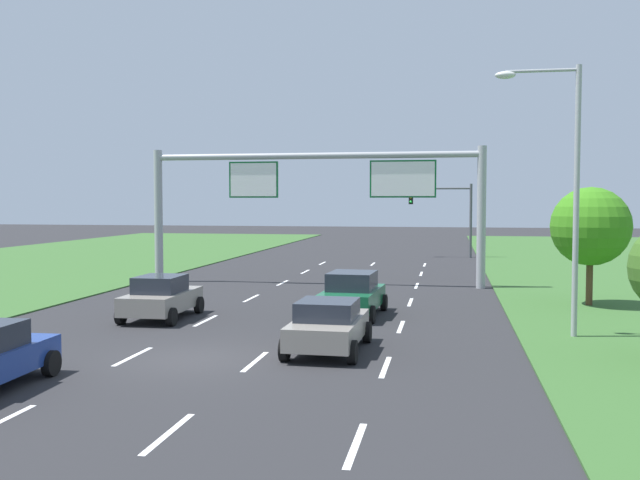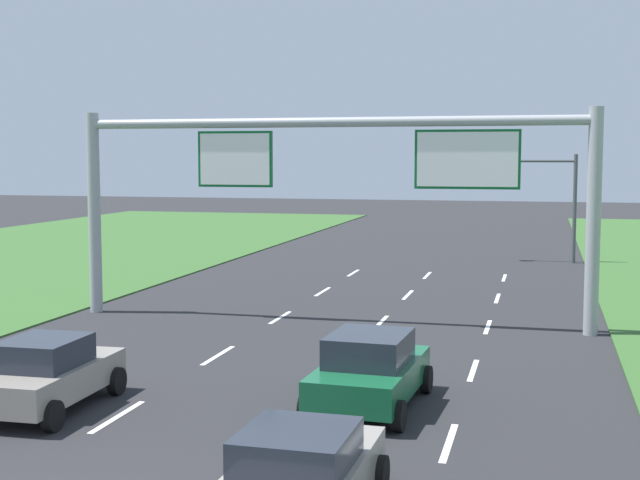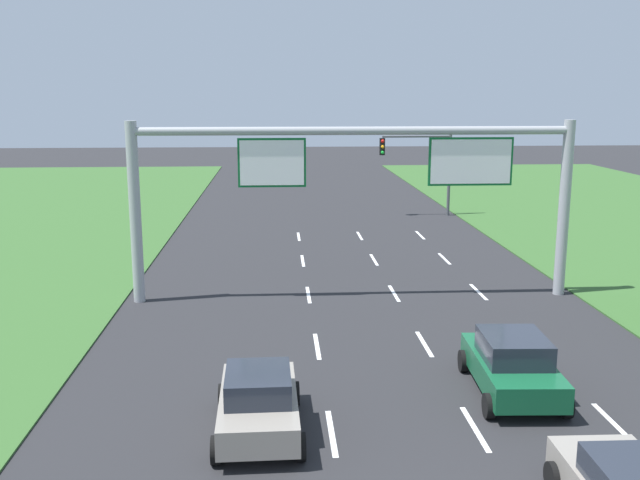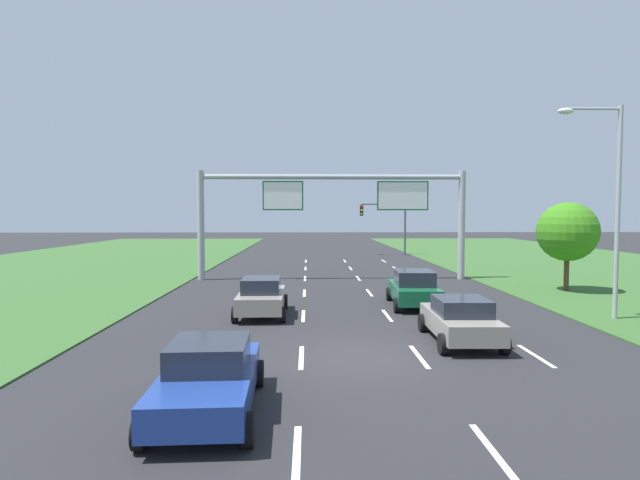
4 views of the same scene
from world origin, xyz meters
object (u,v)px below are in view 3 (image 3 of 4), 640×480
car_mid_lane (512,364)px  car_near_red (258,402)px  sign_gantry (361,176)px  traffic_light_mast (421,158)px

car_mid_lane → car_near_red: bearing=-161.4°
car_near_red → sign_gantry: sign_gantry is taller
car_near_red → sign_gantry: size_ratio=0.23×
car_mid_lane → traffic_light_mast: size_ratio=0.76×
car_near_red → car_mid_lane: (6.79, 1.89, 0.04)m
car_mid_lane → sign_gantry: sign_gantry is taller
car_near_red → sign_gantry: bearing=70.7°
car_mid_lane → sign_gantry: 10.73m
car_near_red → car_mid_lane: 7.05m
sign_gantry → traffic_light_mast: (6.23, 19.11, -1.01)m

